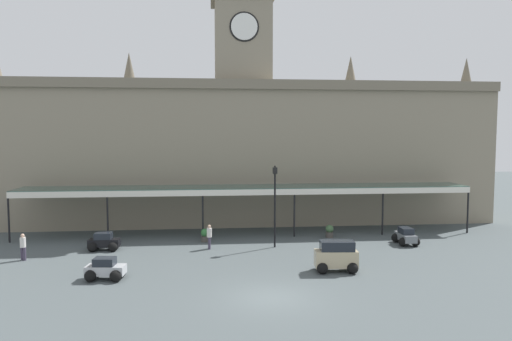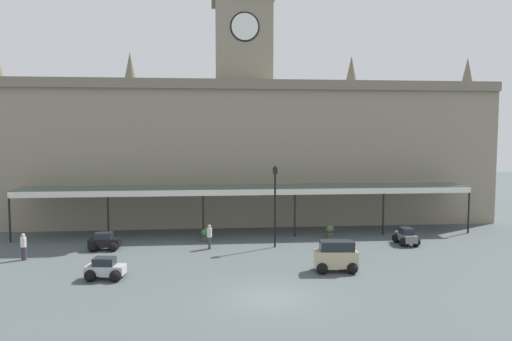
% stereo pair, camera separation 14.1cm
% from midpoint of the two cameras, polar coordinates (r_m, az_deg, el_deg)
% --- Properties ---
extents(ground_plane, '(140.00, 140.00, 0.00)m').
position_cam_midpoint_polar(ground_plane, '(23.22, 1.67, -15.21)').
color(ground_plane, '#485052').
extents(station_building, '(43.67, 7.22, 20.41)m').
position_cam_midpoint_polar(station_building, '(42.02, -1.75, 2.92)').
color(station_building, gray).
rests_on(station_building, ground).
extents(entrance_canopy, '(34.84, 3.26, 3.74)m').
position_cam_midpoint_polar(entrance_canopy, '(36.44, -1.14, -2.18)').
color(entrance_canopy, '#38564C').
rests_on(entrance_canopy, ground).
extents(car_black_sedan, '(2.08, 1.56, 1.19)m').
position_cam_midpoint_polar(car_black_sedan, '(33.53, -18.12, -8.36)').
color(car_black_sedan, black).
rests_on(car_black_sedan, ground).
extents(car_silver_sedan, '(2.13, 1.66, 1.19)m').
position_cam_midpoint_polar(car_silver_sedan, '(27.00, -17.99, -11.47)').
color(car_silver_sedan, '#B2B5BA').
rests_on(car_silver_sedan, ground).
extents(car_beige_van, '(2.47, 1.72, 1.77)m').
position_cam_midpoint_polar(car_beige_van, '(27.42, 9.59, -10.41)').
color(car_beige_van, tan).
rests_on(car_beige_van, ground).
extents(car_grey_sedan, '(1.53, 2.05, 1.19)m').
position_cam_midpoint_polar(car_grey_sedan, '(35.20, 17.64, -7.74)').
color(car_grey_sedan, slate).
rests_on(car_grey_sedan, ground).
extents(pedestrian_crossing_forecourt, '(0.34, 0.39, 1.67)m').
position_cam_midpoint_polar(pedestrian_crossing_forecourt, '(32.29, -5.84, -7.91)').
color(pedestrian_crossing_forecourt, '#3F384C').
rests_on(pedestrian_crossing_forecourt, ground).
extents(pedestrian_near_entrance, '(0.36, 0.34, 1.67)m').
position_cam_midpoint_polar(pedestrian_near_entrance, '(32.73, -26.62, -8.20)').
color(pedestrian_near_entrance, '#3F384C').
rests_on(pedestrian_near_entrance, ground).
extents(victorian_lamppost, '(0.30, 0.30, 5.67)m').
position_cam_midpoint_polar(victorian_lamppost, '(32.20, 2.19, -3.30)').
color(victorian_lamppost, black).
rests_on(victorian_lamppost, ground).
extents(planter_by_canopy, '(0.60, 0.60, 0.96)m').
position_cam_midpoint_polar(planter_by_canopy, '(34.54, -6.36, -7.81)').
color(planter_by_canopy, '#47423D').
rests_on(planter_by_canopy, ground).
extents(planter_near_kerb, '(0.60, 0.60, 0.96)m').
position_cam_midpoint_polar(planter_near_kerb, '(36.13, 8.83, -7.29)').
color(planter_near_kerb, '#47423D').
rests_on(planter_near_kerb, ground).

